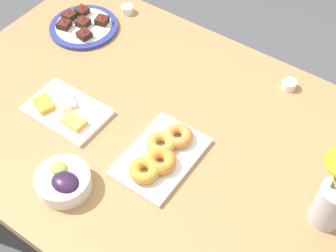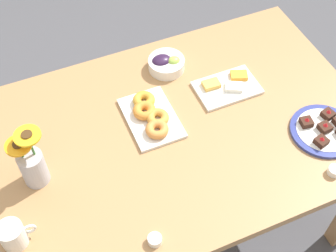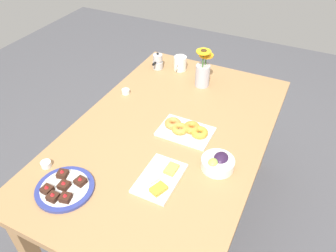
% 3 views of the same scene
% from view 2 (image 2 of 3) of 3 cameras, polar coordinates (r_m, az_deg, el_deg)
% --- Properties ---
extents(ground_plane, '(6.00, 6.00, 0.00)m').
position_cam_2_polar(ground_plane, '(2.44, 0.00, -11.33)').
color(ground_plane, '#4C4C51').
extents(dining_table, '(1.60, 1.00, 0.74)m').
position_cam_2_polar(dining_table, '(1.88, 0.00, -2.35)').
color(dining_table, '#A87A4C').
rests_on(dining_table, ground_plane).
extents(coffee_mug, '(0.12, 0.09, 0.10)m').
position_cam_2_polar(coffee_mug, '(1.61, -18.39, -12.49)').
color(coffee_mug, white).
rests_on(coffee_mug, dining_table).
extents(grape_bowl, '(0.16, 0.16, 0.07)m').
position_cam_2_polar(grape_bowl, '(2.02, -0.24, 7.63)').
color(grape_bowl, white).
rests_on(grape_bowl, dining_table).
extents(cheese_platter, '(0.26, 0.17, 0.03)m').
position_cam_2_polar(cheese_platter, '(1.97, 7.23, 4.82)').
color(cheese_platter, white).
rests_on(cheese_platter, dining_table).
extents(croissant_platter, '(0.19, 0.28, 0.05)m').
position_cam_2_polar(croissant_platter, '(1.84, -2.12, 1.27)').
color(croissant_platter, white).
rests_on(croissant_platter, dining_table).
extents(jam_cup_honey, '(0.05, 0.05, 0.03)m').
position_cam_2_polar(jam_cup_honey, '(1.80, 19.64, -5.15)').
color(jam_cup_honey, white).
rests_on(jam_cup_honey, dining_table).
extents(jam_cup_berry, '(0.05, 0.05, 0.03)m').
position_cam_2_polar(jam_cup_berry, '(1.57, -1.62, -13.68)').
color(jam_cup_berry, white).
rests_on(jam_cup_berry, dining_table).
extents(dessert_plate, '(0.26, 0.26, 0.05)m').
position_cam_2_polar(dessert_plate, '(1.90, 18.48, -0.46)').
color(dessert_plate, navy).
rests_on(dessert_plate, dining_table).
extents(flower_vase, '(0.13, 0.10, 0.25)m').
position_cam_2_polar(flower_vase, '(1.68, -16.21, -4.58)').
color(flower_vase, '#B2B2BC').
rests_on(flower_vase, dining_table).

